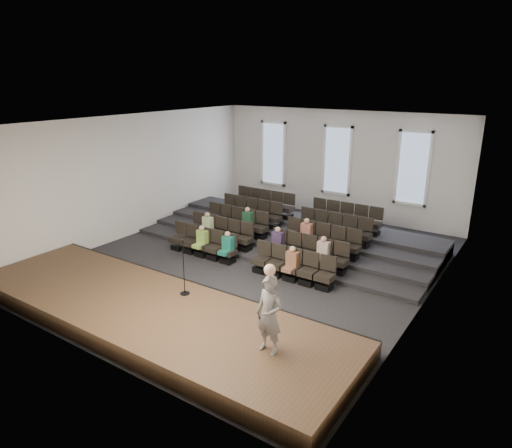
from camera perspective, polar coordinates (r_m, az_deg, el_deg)
The scene contains 14 objects.
ground at distance 16.65m, azimuth -0.32°, elevation -4.73°, with size 14.00×14.00×0.00m, color black.
ceiling at distance 15.43m, azimuth -0.35°, elevation 12.71°, with size 12.00×14.00×0.02m, color white.
wall_back at distance 21.89m, azimuth 10.14°, elevation 7.36°, with size 12.00×0.04×5.00m, color silver.
wall_front at distance 11.06m, azimuth -21.30°, elevation -4.10°, with size 12.00×0.04×5.00m, color silver.
wall_left at distance 19.79m, azimuth -14.98°, elevation 5.92°, with size 0.04×14.00×5.00m, color silver.
wall_right at distance 13.55m, azimuth 21.22°, elevation -0.12°, with size 0.04×14.00×5.00m, color silver.
stage at distance 13.06m, azimuth -13.23°, elevation -10.76°, with size 11.80×3.60×0.50m, color #442D1D.
stage_lip at distance 14.17m, azimuth -7.99°, elevation -8.06°, with size 11.80×0.06×0.52m, color black.
risers at distance 19.12m, azimuth 5.03°, elevation -1.12°, with size 11.80×4.80×0.60m.
seating_rows at distance 17.62m, azimuth 2.49°, elevation -1.07°, with size 6.80×4.70×1.67m.
windows at distance 21.79m, azimuth 10.09°, elevation 7.85°, with size 8.44×0.10×3.24m.
audience at distance 16.61m, azimuth 0.30°, elevation -1.79°, with size 5.45×2.64×1.10m.
speaker at distance 10.24m, azimuth 1.69°, elevation -11.30°, with size 0.67×0.44×1.84m, color #605D5B.
mic_stand at distance 13.14m, azimuth -8.98°, elevation -6.66°, with size 0.28×0.28×1.67m.
Camera 1 is at (8.65, -12.70, 6.42)m, focal length 32.00 mm.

